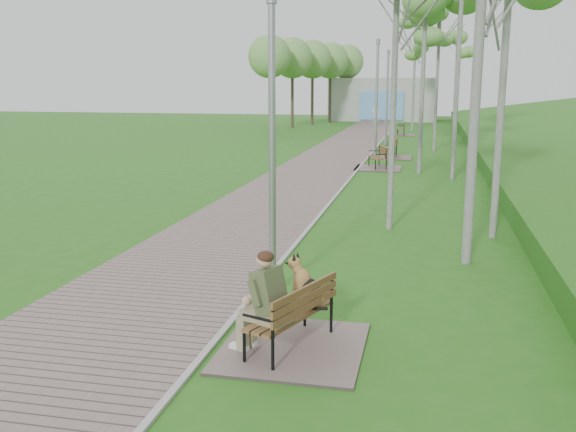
# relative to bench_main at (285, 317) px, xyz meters

# --- Properties ---
(ground) EXTENTS (120.00, 120.00, 0.00)m
(ground) POSITION_rel_bench_main_xyz_m (-1.04, 3.60, -0.48)
(ground) COLOR #246116
(ground) RESTS_ON ground
(walkway) EXTENTS (3.50, 67.00, 0.04)m
(walkway) POSITION_rel_bench_main_xyz_m (-2.79, 25.10, -0.46)
(walkway) COLOR #73625D
(walkway) RESTS_ON ground
(kerb) EXTENTS (0.10, 67.00, 0.05)m
(kerb) POSITION_rel_bench_main_xyz_m (-1.04, 25.10, -0.46)
(kerb) COLOR #999993
(kerb) RESTS_ON ground
(building_north) EXTENTS (10.00, 5.20, 4.00)m
(building_north) POSITION_rel_bench_main_xyz_m (-2.54, 54.57, 1.51)
(building_north) COLOR #9E9E99
(building_north) RESTS_ON ground
(bench_main) EXTENTS (1.96, 2.17, 1.71)m
(bench_main) POSITION_rel_bench_main_xyz_m (0.00, 0.00, 0.00)
(bench_main) COLOR #73625D
(bench_main) RESTS_ON ground
(bench_second) EXTENTS (1.94, 2.15, 1.19)m
(bench_second) POSITION_rel_bench_main_xyz_m (-0.27, 19.37, -0.26)
(bench_second) COLOR #73625D
(bench_second) RESTS_ON ground
(bench_third) EXTENTS (1.91, 2.13, 1.17)m
(bench_third) POSITION_rel_bench_main_xyz_m (0.06, 23.61, -0.26)
(bench_third) COLOR #73625D
(bench_third) RESTS_ON ground
(bench_far) EXTENTS (1.87, 2.08, 1.15)m
(bench_far) POSITION_rel_bench_main_xyz_m (-0.09, 37.49, -0.27)
(bench_far) COLOR #73625D
(bench_far) RESTS_ON ground
(lamp_post_near) EXTENTS (0.20, 0.20, 5.15)m
(lamp_post_near) POSITION_rel_bench_main_xyz_m (-0.75, 2.33, 1.93)
(lamp_post_near) COLOR gray
(lamp_post_near) RESTS_ON ground
(lamp_post_second) EXTENTS (0.22, 0.22, 5.64)m
(lamp_post_second) POSITION_rel_bench_main_xyz_m (-0.71, 23.32, 2.15)
(lamp_post_second) COLOR gray
(lamp_post_second) RESTS_ON ground
(lamp_post_third) EXTENTS (0.21, 0.21, 5.47)m
(lamp_post_third) POSITION_rel_bench_main_xyz_m (-0.66, 30.33, 2.07)
(lamp_post_third) COLOR gray
(lamp_post_third) RESTS_ON ground
(pedestrian_near) EXTENTS (0.72, 0.58, 1.73)m
(pedestrian_near) POSITION_rel_bench_main_xyz_m (-2.74, 48.23, 0.38)
(pedestrian_near) COLOR white
(pedestrian_near) RESTS_ON ground
(birch_mid_c) EXTENTS (2.59, 2.59, 7.75)m
(birch_mid_c) POSITION_rel_bench_main_xyz_m (2.13, 27.12, 5.60)
(birch_mid_c) COLOR silver
(birch_mid_c) RESTS_ON ground
(birch_far_b) EXTENTS (2.26, 2.26, 8.00)m
(birch_far_b) POSITION_rel_bench_main_xyz_m (1.38, 29.97, 5.80)
(birch_far_b) COLOR silver
(birch_far_b) RESTS_ON ground
(birch_distant_a) EXTENTS (2.63, 2.63, 10.48)m
(birch_distant_a) POSITION_rel_bench_main_xyz_m (0.58, 41.16, 7.75)
(birch_distant_a) COLOR silver
(birch_distant_a) RESTS_ON ground
(birch_distant_b) EXTENTS (2.57, 2.57, 9.46)m
(birch_distant_b) POSITION_rel_bench_main_xyz_m (3.81, 48.68, 6.95)
(birch_distant_b) COLOR silver
(birch_distant_b) RESTS_ON ground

